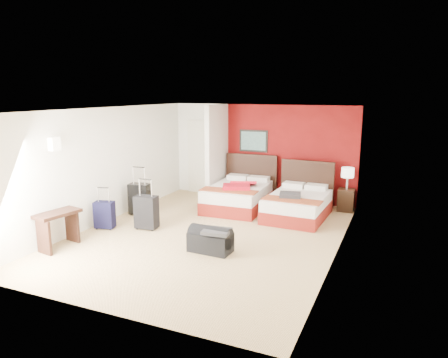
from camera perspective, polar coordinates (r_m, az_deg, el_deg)
The scene contains 17 objects.
ground at distance 8.47m, azimuth -2.09°, elevation -7.68°, with size 6.50×6.50×0.00m, color #D3B682.
room_walls at distance 10.01m, azimuth -5.90°, elevation 2.77°, with size 5.02×6.52×2.50m.
red_accent_panel at distance 10.88m, azimuth 8.84°, elevation 3.39°, with size 3.50×0.04×2.50m, color maroon.
partition_wall at distance 10.88m, azimuth -0.97°, elevation 3.53°, with size 0.12×1.20×2.50m, color silver.
entry_door at distance 11.76m, azimuth -3.11°, elevation 3.04°, with size 0.82×0.06×2.05m, color silver.
bed_left at distance 10.26m, azimuth 1.86°, elevation -2.51°, with size 1.31×1.88×0.56m, color silver.
bed_right at distance 9.66m, azimuth 9.99°, elevation -3.71°, with size 1.25×1.78×0.53m, color silver.
red_suitcase_open at distance 10.06m, azimuth 2.19°, elevation -0.84°, with size 0.64×0.88×0.11m, color #B40F21.
jacket_bundle at distance 9.32m, azimuth 9.03°, elevation -2.20°, with size 0.46×0.37×0.11m, color #353539.
nightstand at distance 10.48m, azimuth 16.32°, elevation -2.78°, with size 0.38×0.38×0.53m, color black.
table_lamp at distance 10.36m, azimuth 16.49°, elevation 0.06°, with size 0.30×0.30×0.53m, color beige.
suitcase_black at distance 9.92m, azimuth -11.41°, elevation -2.82°, with size 0.47×0.30×0.71m, color black.
suitcase_charcoal at distance 8.89m, azimuth -10.54°, elevation -4.62°, with size 0.46×0.28×0.68m, color black.
suitcase_navy at distance 9.12m, azimuth -15.99°, elevation -4.87°, with size 0.40×0.24×0.55m, color black.
duffel_bag at distance 7.59m, azimuth -1.87°, elevation -8.50°, with size 0.77×0.41×0.39m, color black.
jacket_draped at distance 7.41m, azimuth -0.99°, elevation -7.15°, with size 0.47×0.40×0.06m, color #343539.
desk at distance 8.30m, azimuth -21.67°, elevation -6.46°, with size 0.41×0.82×0.68m, color black.
Camera 1 is at (3.45, -7.19, 2.84)m, focal length 33.47 mm.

